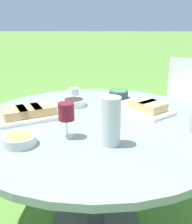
% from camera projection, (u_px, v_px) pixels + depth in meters
% --- Properties ---
extents(ground_plane, '(40.00, 40.00, 0.00)m').
position_uv_depth(ground_plane, '(96.00, 221.00, 1.85)').
color(ground_plane, '#5B8C38').
extents(dining_table, '(1.48, 1.48, 0.70)m').
position_uv_depth(dining_table, '(96.00, 136.00, 1.64)').
color(dining_table, '#4C4C51').
rests_on(dining_table, ground_plane).
extents(chair_far_back, '(0.61, 0.60, 0.89)m').
position_uv_depth(chair_far_back, '(184.00, 99.00, 2.65)').
color(chair_far_back, white).
rests_on(chair_far_back, ground_plane).
extents(water_pitcher, '(0.10, 0.09, 0.23)m').
position_uv_depth(water_pitcher, '(111.00, 121.00, 1.30)').
color(water_pitcher, silver).
rests_on(water_pitcher, dining_table).
extents(wine_glass, '(0.08, 0.08, 0.18)m').
position_uv_depth(wine_glass, '(66.00, 113.00, 1.37)').
color(wine_glass, silver).
rests_on(wine_glass, dining_table).
extents(platter_bread_main, '(0.40, 0.42, 0.07)m').
position_uv_depth(platter_bread_main, '(145.00, 107.00, 1.77)').
color(platter_bread_main, white).
rests_on(platter_bread_main, dining_table).
extents(platter_charcuterie, '(0.44, 0.36, 0.07)m').
position_uv_depth(platter_charcuterie, '(29.00, 113.00, 1.66)').
color(platter_charcuterie, white).
rests_on(platter_charcuterie, dining_table).
extents(bowl_fries, '(0.16, 0.16, 0.05)m').
position_uv_depth(bowl_fries, '(20.00, 140.00, 1.33)').
color(bowl_fries, silver).
rests_on(bowl_fries, dining_table).
extents(bowl_salad, '(0.14, 0.14, 0.06)m').
position_uv_depth(bowl_salad, '(119.00, 94.00, 2.06)').
color(bowl_salad, '#334256').
rests_on(bowl_salad, dining_table).
extents(bowl_olives, '(0.16, 0.16, 0.04)m').
position_uv_depth(bowl_olives, '(74.00, 102.00, 1.89)').
color(bowl_olives, white).
rests_on(bowl_olives, dining_table).
extents(cup_water_near, '(0.06, 0.06, 0.11)m').
position_uv_depth(cup_water_near, '(192.00, 122.00, 1.47)').
color(cup_water_near, silver).
rests_on(cup_water_near, dining_table).
extents(cup_water_far, '(0.07, 0.07, 0.08)m').
position_uv_depth(cup_water_far, '(74.00, 94.00, 2.03)').
color(cup_water_far, silver).
rests_on(cup_water_far, dining_table).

